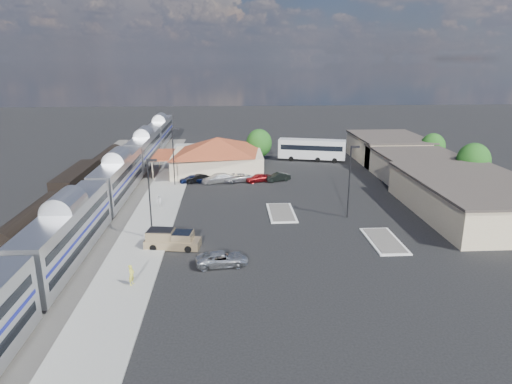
{
  "coord_description": "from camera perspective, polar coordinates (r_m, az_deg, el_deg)",
  "views": [
    {
      "loc": [
        -2.52,
        -52.69,
        18.93
      ],
      "look_at": [
        0.78,
        2.3,
        2.8
      ],
      "focal_mm": 32.0,
      "sensor_mm": 36.0,
      "label": 1
    }
  ],
  "objects": [
    {
      "name": "lamp_plat_s",
      "position": [
        49.35,
        -13.08,
        -0.1
      ],
      "size": [
        1.08,
        0.25,
        9.0
      ],
      "color": "black",
      "rests_on": "ground"
    },
    {
      "name": "parked_car_c",
      "position": [
        72.56,
        -4.81,
        1.76
      ],
      "size": [
        5.62,
        3.69,
        1.51
      ],
      "primitive_type": "imported",
      "rotation": [
        0.0,
        0.0,
        -1.24
      ],
      "color": "beige",
      "rests_on": "ground"
    },
    {
      "name": "parked_car_e",
      "position": [
        72.7,
        0.24,
        1.78
      ],
      "size": [
        4.33,
        3.09,
        1.37
      ],
      "primitive_type": "imported",
      "rotation": [
        0.0,
        0.0,
        -1.16
      ],
      "color": "maroon",
      "rests_on": "ground"
    },
    {
      "name": "lamp_plat_n",
      "position": [
        70.53,
        -10.24,
        4.95
      ],
      "size": [
        1.08,
        0.25,
        9.0
      ],
      "color": "black",
      "rests_on": "ground"
    },
    {
      "name": "lamp_lot",
      "position": [
        56.35,
        11.71,
        2.02
      ],
      "size": [
        1.08,
        0.25,
        9.0
      ],
      "color": "black",
      "rests_on": "ground"
    },
    {
      "name": "passenger_train",
      "position": [
        66.44,
        -16.81,
        1.62
      ],
      "size": [
        3.0,
        104.0,
        5.55
      ],
      "color": "silver",
      "rests_on": "ground"
    },
    {
      "name": "station_depot",
      "position": [
        78.33,
        -4.87,
        4.62
      ],
      "size": [
        18.35,
        12.24,
        6.2
      ],
      "color": "beige",
      "rests_on": "ground"
    },
    {
      "name": "suv",
      "position": [
        43.81,
        -4.25,
        -8.32
      ],
      "size": [
        5.22,
        2.81,
        1.39
      ],
      "primitive_type": "imported",
      "rotation": [
        0.0,
        0.0,
        1.67
      ],
      "color": "#AFB3B7",
      "rests_on": "ground"
    },
    {
      "name": "traffic_island_south",
      "position": [
        58.21,
        3.19,
        -2.58
      ],
      "size": [
        3.3,
        7.5,
        0.21
      ],
      "color": "silver",
      "rests_on": "ground"
    },
    {
      "name": "person_b",
      "position": [
        61.22,
        -12.03,
        -1.09
      ],
      "size": [
        0.85,
        0.95,
        1.61
      ],
      "primitive_type": "imported",
      "rotation": [
        0.0,
        0.0,
        -1.2
      ],
      "color": "silver",
      "rests_on": "platform"
    },
    {
      "name": "buildings_east",
      "position": [
        75.47,
        20.54,
        2.52
      ],
      "size": [
        14.4,
        51.4,
        4.8
      ],
      "color": "#C6B28C",
      "rests_on": "ground"
    },
    {
      "name": "parked_car_a",
      "position": [
        72.81,
        -8.04,
        1.63
      ],
      "size": [
        4.22,
        2.72,
        1.34
      ],
      "primitive_type": "imported",
      "rotation": [
        0.0,
        0.0,
        -1.25
      ],
      "color": "#0C1740",
      "rests_on": "ground"
    },
    {
      "name": "freight_cars",
      "position": [
        69.13,
        -21.42,
        0.93
      ],
      "size": [
        2.8,
        46.0,
        4.0
      ],
      "color": "black",
      "rests_on": "ground"
    },
    {
      "name": "ground",
      "position": [
        56.05,
        -0.66,
        -3.42
      ],
      "size": [
        280.0,
        280.0,
        0.0
      ],
      "primitive_type": "plane",
      "color": "black",
      "rests_on": "ground"
    },
    {
      "name": "tree_depot",
      "position": [
        84.21,
        0.38,
        6.12
      ],
      "size": [
        4.71,
        4.71,
        6.63
      ],
      "color": "#382314",
      "rests_on": "ground"
    },
    {
      "name": "parked_car_b",
      "position": [
        73.02,
        -7.32,
        1.72
      ],
      "size": [
        4.47,
        2.82,
        1.39
      ],
      "primitive_type": "imported",
      "rotation": [
        0.0,
        0.0,
        -1.22
      ],
      "color": "black",
      "rests_on": "ground"
    },
    {
      "name": "coach_bus",
      "position": [
        88.56,
        7.0,
        5.41
      ],
      "size": [
        13.0,
        5.93,
        4.08
      ],
      "rotation": [
        0.0,
        0.0,
        1.31
      ],
      "color": "white",
      "rests_on": "ground"
    },
    {
      "name": "tree_east_b",
      "position": [
        75.73,
        25.53,
        3.52
      ],
      "size": [
        4.94,
        4.94,
        6.96
      ],
      "color": "#382314",
      "rests_on": "ground"
    },
    {
      "name": "railbed",
      "position": [
        66.19,
        -19.49,
        -1.21
      ],
      "size": [
        16.0,
        100.0,
        0.12
      ],
      "primitive_type": "cube",
      "color": "#4C4944",
      "rests_on": "ground"
    },
    {
      "name": "person_a",
      "position": [
        41.18,
        -15.31,
        -9.96
      ],
      "size": [
        0.64,
        0.78,
        1.85
      ],
      "primitive_type": "imported",
      "rotation": [
        0.0,
        0.0,
        1.23
      ],
      "color": "gold",
      "rests_on": "platform"
    },
    {
      "name": "parked_car_f",
      "position": [
        73.26,
        2.72,
        1.87
      ],
      "size": [
        4.33,
        2.76,
        1.35
      ],
      "primitive_type": "imported",
      "rotation": [
        0.0,
        0.0,
        -1.21
      ],
      "color": "black",
      "rests_on": "ground"
    },
    {
      "name": "tree_east_c",
      "position": [
        88.07,
        21.22,
        5.3
      ],
      "size": [
        4.41,
        4.41,
        6.21
      ],
      "color": "#382314",
      "rests_on": "ground"
    },
    {
      "name": "traffic_island_north",
      "position": [
        51.24,
        15.73,
        -5.88
      ],
      "size": [
        3.3,
        7.5,
        0.21
      ],
      "color": "silver",
      "rests_on": "ground"
    },
    {
      "name": "parked_car_d",
      "position": [
        72.86,
        -2.29,
        1.8
      ],
      "size": [
        5.39,
        3.89,
        1.36
      ],
      "primitive_type": "imported",
      "rotation": [
        0.0,
        0.0,
        -1.2
      ],
      "color": "gray",
      "rests_on": "ground"
    },
    {
      "name": "platform",
      "position": [
        62.37,
        -12.02,
        -1.63
      ],
      "size": [
        5.5,
        92.0,
        0.18
      ],
      "primitive_type": "cube",
      "color": "gray",
      "rests_on": "ground"
    },
    {
      "name": "pickup_truck",
      "position": [
        48.17,
        -10.37,
        -5.91
      ],
      "size": [
        5.88,
        2.85,
        1.95
      ],
      "rotation": [
        0.0,
        0.0,
        1.43
      ],
      "color": "tan",
      "rests_on": "ground"
    }
  ]
}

